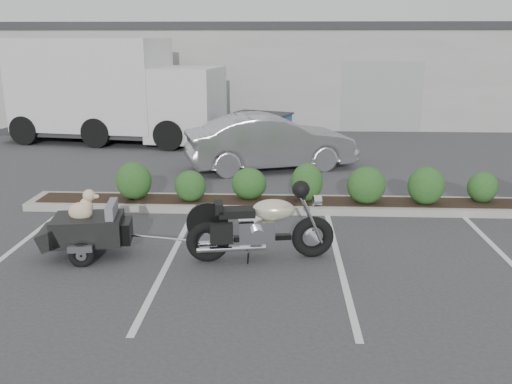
{
  "coord_description": "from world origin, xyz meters",
  "views": [
    {
      "loc": [
        0.25,
        -8.6,
        3.41
      ],
      "look_at": [
        -0.18,
        0.74,
        0.75
      ],
      "focal_mm": 38.0,
      "sensor_mm": 36.0,
      "label": 1
    }
  ],
  "objects_px": {
    "sedan": "(271,142)",
    "dumpster": "(261,131)",
    "delivery_truck": "(115,93)",
    "pet_trailer": "(87,228)",
    "motorcycle": "(261,227)"
  },
  "relations": [
    {
      "from": "sedan",
      "to": "delivery_truck",
      "type": "xyz_separation_m",
      "value": [
        -5.33,
        3.85,
        0.9
      ]
    },
    {
      "from": "sedan",
      "to": "dumpster",
      "type": "distance_m",
      "value": 2.7
    },
    {
      "from": "pet_trailer",
      "to": "delivery_truck",
      "type": "distance_m",
      "value": 10.46
    },
    {
      "from": "motorcycle",
      "to": "sedan",
      "type": "distance_m",
      "value": 6.26
    },
    {
      "from": "motorcycle",
      "to": "dumpster",
      "type": "height_order",
      "value": "motorcycle"
    },
    {
      "from": "sedan",
      "to": "delivery_truck",
      "type": "height_order",
      "value": "delivery_truck"
    },
    {
      "from": "motorcycle",
      "to": "delivery_truck",
      "type": "distance_m",
      "value": 11.47
    },
    {
      "from": "sedan",
      "to": "dumpster",
      "type": "relative_size",
      "value": 2.15
    },
    {
      "from": "pet_trailer",
      "to": "delivery_truck",
      "type": "height_order",
      "value": "delivery_truck"
    },
    {
      "from": "motorcycle",
      "to": "delivery_truck",
      "type": "bearing_deg",
      "value": 108.51
    },
    {
      "from": "sedan",
      "to": "delivery_truck",
      "type": "distance_m",
      "value": 6.63
    },
    {
      "from": "motorcycle",
      "to": "pet_trailer",
      "type": "bearing_deg",
      "value": 170.48
    },
    {
      "from": "dumpster",
      "to": "delivery_truck",
      "type": "xyz_separation_m",
      "value": [
        -4.96,
        1.18,
        1.05
      ]
    },
    {
      "from": "sedan",
      "to": "motorcycle",
      "type": "bearing_deg",
      "value": 161.74
    },
    {
      "from": "motorcycle",
      "to": "sedan",
      "type": "height_order",
      "value": "sedan"
    }
  ]
}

